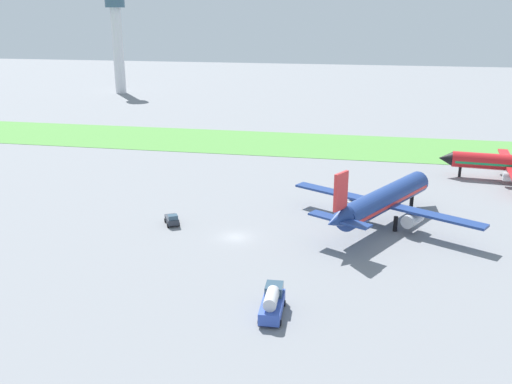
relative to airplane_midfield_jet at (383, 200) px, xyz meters
name	(u,v)px	position (x,y,z in m)	size (l,w,h in m)	color
ground_plane	(235,237)	(-22.37, -9.84, -4.26)	(600.00, 600.00, 0.00)	gray
grass_taxiway_strip	(291,144)	(-22.37, 55.49, -4.22)	(360.00, 28.00, 0.08)	#549342
airplane_midfield_jet	(383,200)	(0.00, 0.00, 0.00)	(30.41, 30.36, 11.83)	navy
airplane_parked_jet_far	(511,163)	(26.31, 31.01, -0.56)	(28.59, 29.09, 10.28)	red
pushback_tug_near_gate	(172,219)	(-33.83, -6.55, -3.35)	(3.37, 4.02, 1.95)	#2D333D
fuel_truck_midfield	(272,302)	(-12.90, -31.80, -2.68)	(2.86, 6.59, 3.29)	#334FB2
control_tower	(117,38)	(-106.80, 137.85, 18.48)	(8.00, 8.00, 38.81)	silver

